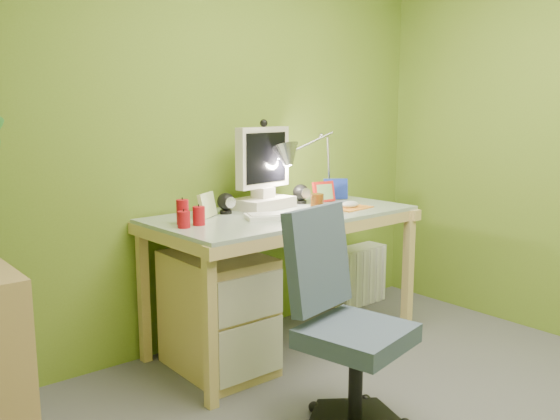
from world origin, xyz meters
TOP-DOWN VIEW (x-y plane):
  - wall_back at (0.00, 1.60)m, footprint 3.20×0.01m
  - desk at (0.21, 1.23)m, footprint 1.49×0.79m
  - monitor at (0.21, 1.41)m, footprint 0.38×0.26m
  - speaker_left at (-0.06, 1.39)m, footprint 0.10×0.10m
  - speaker_right at (0.48, 1.39)m, footprint 0.11×0.11m
  - keyboard at (0.13, 1.09)m, footprint 0.47×0.30m
  - mousepad at (0.59, 1.09)m, footprint 0.26×0.20m
  - mouse at (0.59, 1.09)m, footprint 0.12×0.08m
  - amber_tumbler at (0.39, 1.15)m, footprint 0.09×0.09m
  - candle_cluster at (-0.39, 1.24)m, footprint 0.19×0.17m
  - photo_frame_red at (0.63, 1.35)m, footprint 0.15×0.04m
  - photo_frame_blue at (0.77, 1.39)m, footprint 0.13×0.10m
  - photo_frame_green at (-0.19, 1.37)m, footprint 0.14×0.10m
  - desk_lamp at (0.66, 1.41)m, footprint 0.58×0.28m
  - task_chair at (-0.11, 0.36)m, footprint 0.55×0.55m
  - radiator at (1.11, 1.50)m, footprint 0.41×0.17m

SIDE VIEW (x-z plane):
  - radiator at x=1.11m, z-range 0.00..0.40m
  - desk at x=0.21m, z-range 0.00..0.78m
  - task_chair at x=-0.11m, z-range 0.00..0.84m
  - mousepad at x=0.59m, z-range 0.78..0.79m
  - keyboard at x=0.13m, z-range 0.78..0.81m
  - mouse at x=0.59m, z-range 0.78..0.83m
  - amber_tumbler at x=0.39m, z-range 0.78..0.88m
  - speaker_left at x=-0.06m, z-range 0.78..0.90m
  - speaker_right at x=0.48m, z-range 0.78..0.90m
  - candle_cluster at x=-0.39m, z-range 0.78..0.91m
  - photo_frame_red at x=0.63m, z-range 0.78..0.91m
  - photo_frame_green at x=-0.19m, z-range 0.78..0.91m
  - photo_frame_blue at x=0.77m, z-range 0.78..0.91m
  - monitor at x=0.21m, z-range 0.78..1.27m
  - desk_lamp at x=0.66m, z-range 0.78..1.39m
  - wall_back at x=0.00m, z-range 0.00..2.40m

